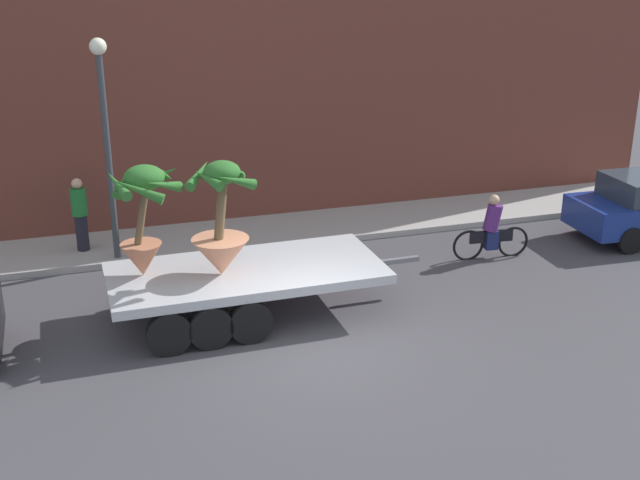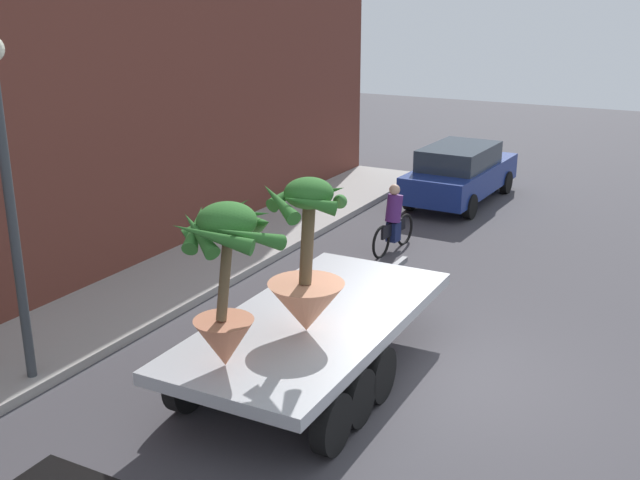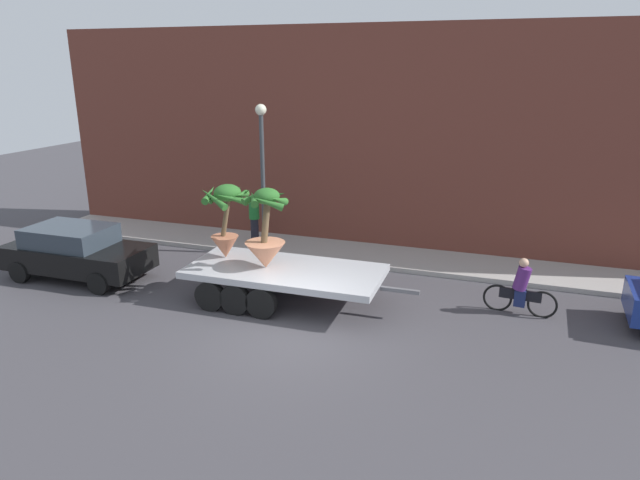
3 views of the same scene
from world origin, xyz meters
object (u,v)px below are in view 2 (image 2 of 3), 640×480
Objects in this scene: potted_palm_middle at (307,274)px; cyclist at (394,221)px; street_lamp at (6,169)px; potted_palm_rear at (226,275)px; parked_car at (460,172)px; flatbed_trailer at (307,336)px.

cyclist is (6.46, 1.42, -1.15)m from potted_palm_middle.
street_lamp reaches higher than potted_palm_middle.
street_lamp reaches higher than cyclist.
potted_palm_rear reaches higher than parked_car.
parked_car is (10.92, 1.32, 0.07)m from flatbed_trailer.
street_lamp is (-0.37, 3.26, 1.06)m from potted_palm_rear.
potted_palm_middle is 6.71m from cyclist.
cyclist is (6.23, 1.29, -0.09)m from flatbed_trailer.
potted_palm_middle reaches higher than cyclist.
flatbed_trailer is 4.72m from street_lamp.
potted_palm_middle is at bearing -167.64° from cyclist.
cyclist is (7.81, 1.03, -1.50)m from potted_palm_rear.
cyclist is 0.38× the size of street_lamp.
parked_car is at bearing 7.41° from potted_palm_middle.
potted_palm_rear is at bearing -83.49° from street_lamp.
parked_car is (12.50, 1.06, -1.34)m from potted_palm_rear.
parked_car is (11.15, 1.45, -0.99)m from potted_palm_middle.
cyclist is at bearing -15.27° from street_lamp.
street_lamp is at bearing 118.99° from flatbed_trailer.
street_lamp is at bearing 115.23° from potted_palm_middle.
potted_palm_middle is 4.27m from street_lamp.
parked_car is (4.69, 0.03, 0.16)m from cyclist.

